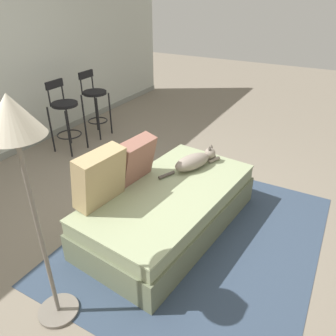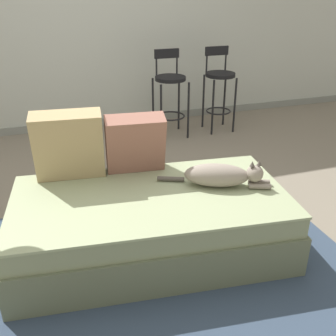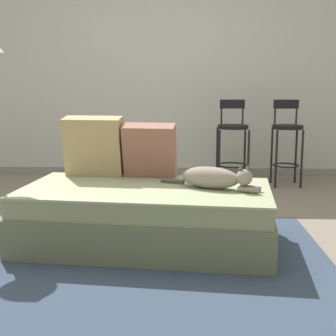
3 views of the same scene
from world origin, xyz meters
The scene contains 9 objects.
ground_plane centered at (0.00, 0.00, 0.00)m, with size 16.00×16.00×0.00m, color slate.
area_rug centered at (0.00, -0.70, 0.00)m, with size 2.45×2.02×0.01m, color #334256.
couch centered at (0.00, -0.40, 0.21)m, with size 1.84×1.10×0.42m.
throw_pillow_corner centered at (-0.44, 0.01, 0.65)m, with size 0.47×0.27×0.47m.
throw_pillow_middle centered at (0.00, -0.04, 0.63)m, with size 0.42×0.27×0.42m.
cat centered at (0.47, -0.42, 0.49)m, with size 0.69×0.37×0.19m.
bar_stool_near_window centered at (0.81, 1.63, 0.54)m, with size 0.34×0.34×0.96m.
bar_stool_by_doorway centered at (1.41, 1.63, 0.55)m, with size 0.34×0.34×0.96m.
floor_lamp centered at (-1.21, -0.17, 1.32)m, with size 0.32×0.32×1.57m.
Camera 1 is at (-2.17, -1.59, 2.02)m, focal length 35.00 mm.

